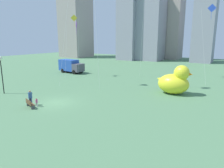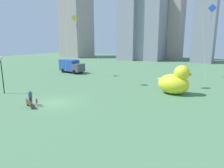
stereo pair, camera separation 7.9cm
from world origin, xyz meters
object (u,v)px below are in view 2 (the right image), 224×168
(kite_purple, at_px, (76,27))
(lamppost, at_px, (1,65))
(person_adult, at_px, (30,97))
(giant_inflatable_duck, at_px, (175,82))
(park_bench, at_px, (30,103))
(person_child, at_px, (37,102))
(box_truck, at_px, (71,66))
(kite_yellow, at_px, (75,21))
(kite_blue, at_px, (212,12))

(kite_purple, bearing_deg, lamppost, -88.43)
(person_adult, relative_size, lamppost, 0.34)
(giant_inflatable_duck, bearing_deg, park_bench, -130.34)
(person_child, distance_m, box_truck, 23.30)
(person_adult, bearing_deg, kite_yellow, 115.84)
(person_child, distance_m, kite_blue, 28.72)
(park_bench, xyz_separation_m, kite_purple, (-8.48, 17.63, 8.99))
(person_adult, xyz_separation_m, giant_inflatable_duck, (12.43, 13.28, 0.73))
(kite_purple, xyz_separation_m, kite_yellow, (-0.58, 0.38, 1.28))
(person_adult, xyz_separation_m, person_child, (1.04, -0.02, -0.41))
(box_truck, bearing_deg, park_bench, -58.39)
(lamppost, bearing_deg, giant_inflatable_duck, 30.92)
(person_adult, distance_m, kite_blue, 29.08)
(person_adult, height_order, person_child, person_adult)
(lamppost, xyz_separation_m, kite_purple, (-0.43, 15.63, 5.51))
(kite_purple, height_order, kite_blue, kite_blue)
(box_truck, bearing_deg, giant_inflatable_duck, -14.35)
(giant_inflatable_duck, bearing_deg, person_adult, -133.11)
(box_truck, distance_m, kite_yellow, 10.09)
(box_truck, relative_size, kite_blue, 0.48)
(kite_yellow, distance_m, kite_blue, 24.03)
(giant_inflatable_duck, height_order, kite_blue, kite_blue)
(park_bench, distance_m, kite_yellow, 22.63)
(person_child, xyz_separation_m, box_truck, (-12.76, 19.48, 0.91))
(box_truck, xyz_separation_m, kite_purple, (3.87, -2.44, 8.02))
(lamppost, distance_m, kite_purple, 16.58)
(park_bench, distance_m, lamppost, 9.00)
(kite_purple, relative_size, kite_yellow, 0.89)
(kite_purple, bearing_deg, kite_blue, 13.68)
(park_bench, relative_size, person_adult, 0.96)
(park_bench, height_order, kite_blue, kite_blue)
(person_child, bearing_deg, giant_inflatable_duck, 49.40)
(kite_yellow, height_order, kite_blue, kite_blue)
(kite_blue, bearing_deg, box_truck, -173.33)
(park_bench, relative_size, person_child, 1.71)
(park_bench, bearing_deg, person_adult, 135.98)
(lamppost, bearing_deg, kite_yellow, 93.59)
(park_bench, distance_m, person_adult, 1.00)
(park_bench, distance_m, box_truck, 23.59)
(person_child, height_order, lamppost, lamppost)
(person_child, relative_size, kite_purple, 0.09)
(person_adult, xyz_separation_m, box_truck, (-11.72, 19.46, 0.50))
(park_bench, distance_m, giant_inflatable_duck, 18.26)
(kite_blue, bearing_deg, kite_purple, -166.32)
(park_bench, height_order, lamppost, lamppost)
(park_bench, xyz_separation_m, giant_inflatable_duck, (11.80, 13.89, 1.21))
(person_adult, distance_m, box_truck, 22.72)
(kite_blue, bearing_deg, person_adult, -123.63)
(kite_purple, bearing_deg, kite_yellow, 146.64)
(giant_inflatable_duck, height_order, kite_yellow, kite_yellow)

